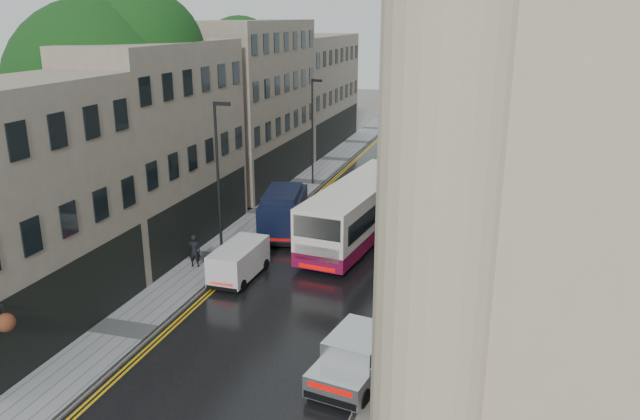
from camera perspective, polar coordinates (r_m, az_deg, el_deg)
The scene contains 15 objects.
road at distance 39.33m, azimuth 3.35°, elevation -1.07°, with size 9.00×85.00×0.02m, color black.
left_sidewalk at distance 40.97m, azimuth -4.63°, elevation -0.27°, with size 2.70×85.00×0.12m, color gray.
right_sidewalk at distance 38.53m, azimuth 11.19°, elevation -1.71°, with size 1.80×85.00×0.12m, color slate.
old_shop_row at distance 43.25m, azimuth -8.13°, elevation 8.64°, with size 4.50×56.00×12.00m, color gray, non-canonical shape.
modern_block at distance 35.33m, azimuth 19.59°, elevation 7.53°, with size 8.00×40.00×14.00m, color #BFAD8E, non-canonical shape.
tree_near at distance 36.06m, azimuth -19.31°, elevation 7.65°, with size 10.56×10.56×13.89m, color black, non-canonical shape.
tree_far at distance 47.07m, azimuth -9.70°, elevation 9.55°, with size 9.24×9.24×12.46m, color black, non-canonical shape.
cream_bus at distance 33.32m, azimuth -0.45°, elevation -1.43°, with size 2.79×12.27×3.35m, color white, non-canonical shape.
white_lorry at distance 42.88m, azimuth 8.12°, elevation 3.53°, with size 2.61×8.69×4.56m, color silver, non-canonical shape.
silver_hatchback at distance 21.90m, azimuth -0.57°, elevation -14.47°, with size 2.01×4.59×1.72m, color silver, non-canonical shape.
white_van at distance 30.14m, azimuth -9.84°, elevation -5.41°, with size 1.66×3.88×1.76m, color silver, non-canonical shape.
navy_van at distance 35.15m, azimuth -5.47°, elevation -0.94°, with size 2.22×5.55×2.83m, color black, non-canonical shape.
pedestrian at distance 32.45m, azimuth -11.41°, elevation -3.67°, with size 0.62×0.41×1.71m, color black.
lamp_post_near at distance 32.80m, azimuth -9.29°, elevation 2.60°, with size 0.92×0.20×8.16m, color black, non-canonical shape.
lamp_post_far at distance 46.93m, azimuth -0.70°, elevation 7.07°, with size 0.88×0.20×7.85m, color black, non-canonical shape.
Camera 1 is at (8.42, -8.86, 12.44)m, focal length 35.00 mm.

